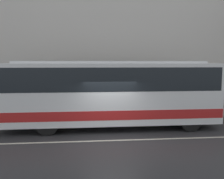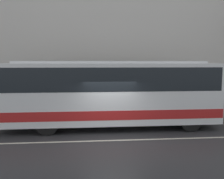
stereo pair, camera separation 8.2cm
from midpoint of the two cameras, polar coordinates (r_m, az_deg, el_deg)
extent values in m
plane|color=#2D2D30|center=(11.09, -0.19, -11.59)|extent=(60.00, 60.00, 0.00)
cube|color=gray|center=(16.03, -1.94, -5.68)|extent=(60.00, 2.29, 0.16)
cube|color=silver|center=(17.17, -2.30, 15.09)|extent=(60.00, 0.30, 12.06)
cube|color=#2D2B28|center=(16.92, -2.20, -0.51)|extent=(60.00, 0.06, 2.80)
cube|color=beige|center=(11.09, -0.19, -11.57)|extent=(54.00, 0.14, 0.01)
cube|color=white|center=(12.90, -0.57, -0.66)|extent=(10.94, 2.58, 2.98)
cube|color=#B21E1E|center=(13.05, -0.56, -4.78)|extent=(10.88, 2.61, 0.45)
cube|color=black|center=(12.83, -0.57, 2.64)|extent=(10.61, 2.60, 1.13)
cube|color=orange|center=(14.34, 21.63, 4.82)|extent=(0.12, 1.94, 0.28)
cube|color=white|center=(12.80, -0.58, 6.25)|extent=(9.30, 2.20, 0.12)
cylinder|color=black|center=(12.97, 17.31, -6.78)|extent=(1.07, 0.28, 1.07)
cylinder|color=black|center=(15.03, 13.95, -4.90)|extent=(1.07, 0.28, 1.07)
cylinder|color=black|center=(12.13, -14.80, -7.61)|extent=(1.07, 0.28, 1.07)
cylinder|color=black|center=(14.31, -13.36, -5.45)|extent=(1.07, 0.28, 1.07)
camera|label=1|loc=(0.04, -90.18, -0.02)|focal=40.00mm
camera|label=2|loc=(0.04, 89.82, 0.02)|focal=40.00mm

